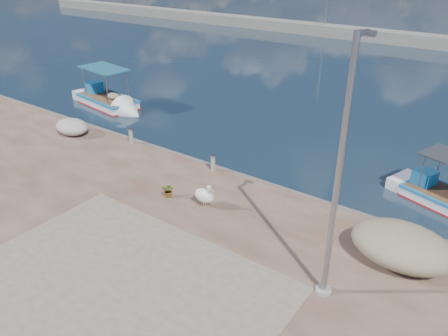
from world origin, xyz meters
TOP-DOWN VIEW (x-y plane):
  - ground at (0.00, 0.00)m, footprint 1400.00×1400.00m
  - quay_patch at (1.00, -3.00)m, footprint 9.00×7.00m
  - breakwater at (-0.00, 40.00)m, footprint 120.00×2.20m
  - boat_left at (-12.73, 8.73)m, footprint 6.10×2.74m
  - pelican at (0.34, 2.13)m, footprint 1.05×0.65m
  - lamp_post at (5.74, 0.56)m, footprint 0.44×0.96m
  - bollard_near at (-1.15, 4.60)m, footprint 0.25×0.25m
  - bollard_far at (-6.12, 4.60)m, footprint 0.26×0.26m
  - potted_plant at (-1.21, 1.88)m, footprint 0.59×0.54m
  - net_pile_a at (-9.46, 3.70)m, footprint 1.89×1.37m
  - net_pile_c at (7.05, 3.08)m, footprint 3.02×2.16m

SIDE VIEW (x-z plane):
  - ground at x=0.00m, z-range 0.00..0.00m
  - boat_left at x=-12.73m, z-range -1.19..1.64m
  - quay_patch at x=1.00m, z-range 0.50..0.51m
  - breakwater at x=0.00m, z-range -3.15..4.35m
  - potted_plant at x=-1.21m, z-range 0.50..1.04m
  - net_pile_a at x=-9.46m, z-range 0.50..1.27m
  - bollard_near at x=-1.15m, z-range 0.53..1.28m
  - bollard_far at x=-6.12m, z-range 0.53..1.31m
  - pelican at x=0.34m, z-range 0.47..1.47m
  - net_pile_c at x=7.05m, z-range 0.50..1.69m
  - lamp_post at x=5.74m, z-range 0.30..7.30m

